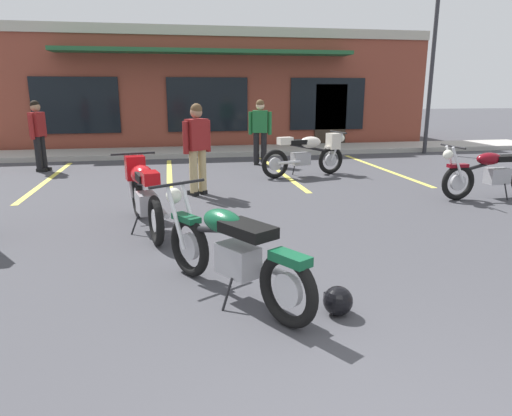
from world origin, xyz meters
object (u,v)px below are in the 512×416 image
object	(u,v)px
motorcycle_foreground_classic	(231,250)
motorcycle_blue_standard	(144,191)
helmet_on_pavement	(338,301)
parking_lot_lamp_post	(436,41)
motorcycle_red_sportbike	(308,153)
motorcycle_silver_naked	(493,173)
person_in_shorts_foreground	(260,128)
person_near_building	(38,131)
person_in_black_shirt	(197,144)

from	to	relation	value
motorcycle_foreground_classic	motorcycle_blue_standard	world-z (taller)	same
motorcycle_foreground_classic	helmet_on_pavement	world-z (taller)	motorcycle_foreground_classic
parking_lot_lamp_post	motorcycle_red_sportbike	bearing A→B (deg)	-147.68
motorcycle_silver_naked	person_in_shorts_foreground	bearing A→B (deg)	126.56
parking_lot_lamp_post	motorcycle_silver_naked	bearing A→B (deg)	-110.08
motorcycle_blue_standard	person_near_building	xyz separation A→B (m)	(-2.67, 5.31, 0.42)
motorcycle_blue_standard	person_in_black_shirt	distance (m)	2.21
motorcycle_red_sportbike	person_in_shorts_foreground	distance (m)	1.96
motorcycle_silver_naked	person_in_black_shirt	world-z (taller)	person_in_black_shirt
motorcycle_red_sportbike	person_in_black_shirt	bearing A→B (deg)	-149.03
motorcycle_silver_naked	person_in_shorts_foreground	xyz separation A→B (m)	(-3.37, 4.54, 0.49)
motorcycle_foreground_classic	person_in_black_shirt	size ratio (longest dim) A/B	1.12
motorcycle_blue_standard	parking_lot_lamp_post	distance (m)	10.82
person_in_shorts_foreground	person_near_building	bearing A→B (deg)	179.84
motorcycle_silver_naked	person_in_shorts_foreground	size ratio (longest dim) A/B	1.26
person_in_black_shirt	helmet_on_pavement	distance (m)	5.14
helmet_on_pavement	parking_lot_lamp_post	xyz separation A→B (m)	(6.42, 9.53, 3.17)
helmet_on_pavement	person_near_building	bearing A→B (deg)	118.03
motorcycle_foreground_classic	motorcycle_red_sportbike	bearing A→B (deg)	66.88
person_in_black_shirt	person_near_building	size ratio (longest dim) A/B	1.00
motorcycle_red_sportbike	person_near_building	size ratio (longest dim) A/B	1.24
motorcycle_silver_naked	helmet_on_pavement	xyz separation A→B (m)	(-4.31, -3.76, -0.33)
motorcycle_foreground_classic	motorcycle_silver_naked	size ratio (longest dim) A/B	0.89
motorcycle_foreground_classic	motorcycle_silver_naked	bearing A→B (deg)	32.04
motorcycle_blue_standard	helmet_on_pavement	xyz separation A→B (m)	(1.76, -3.01, -0.40)
person_near_building	motorcycle_foreground_classic	bearing A→B (deg)	-65.40
motorcycle_foreground_classic	person_near_building	size ratio (longest dim) A/B	1.12
motorcycle_foreground_classic	person_near_building	world-z (taller)	person_near_building
motorcycle_foreground_classic	motorcycle_silver_naked	distance (m)	6.10
person_in_black_shirt	person_near_building	world-z (taller)	same
motorcycle_foreground_classic	motorcycle_blue_standard	size ratio (longest dim) A/B	0.90
person_near_building	parking_lot_lamp_post	xyz separation A→B (m)	(10.85, 1.21, 2.35)
person_in_shorts_foreground	helmet_on_pavement	world-z (taller)	person_in_shorts_foreground
person_in_black_shirt	person_near_building	bearing A→B (deg)	136.88
person_in_shorts_foreground	helmet_on_pavement	distance (m)	8.40
parking_lot_lamp_post	person_in_shorts_foreground	bearing A→B (deg)	-167.40
motorcycle_silver_naked	helmet_on_pavement	size ratio (longest dim) A/B	8.11
person_in_black_shirt	person_in_shorts_foreground	xyz separation A→B (m)	(1.82, 3.31, 0.00)
motorcycle_blue_standard	helmet_on_pavement	distance (m)	3.51
motorcycle_blue_standard	person_in_shorts_foreground	size ratio (longest dim) A/B	1.25
person_in_black_shirt	helmet_on_pavement	xyz separation A→B (m)	(0.88, -5.00, -0.82)
motorcycle_foreground_classic	parking_lot_lamp_post	xyz separation A→B (m)	(7.28, 9.00, 2.83)
person_in_black_shirt	helmet_on_pavement	world-z (taller)	person_in_black_shirt
helmet_on_pavement	person_in_shorts_foreground	bearing A→B (deg)	83.54
motorcycle_red_sportbike	person_in_shorts_foreground	xyz separation A→B (m)	(-0.77, 1.75, 0.42)
motorcycle_foreground_classic	motorcycle_red_sportbike	size ratio (longest dim) A/B	0.90
motorcycle_red_sportbike	helmet_on_pavement	world-z (taller)	motorcycle_red_sportbike
motorcycle_red_sportbike	parking_lot_lamp_post	world-z (taller)	parking_lot_lamp_post
motorcycle_foreground_classic	motorcycle_red_sportbike	xyz separation A→B (m)	(2.57, 6.03, 0.07)
motorcycle_red_sportbike	person_near_building	world-z (taller)	person_near_building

